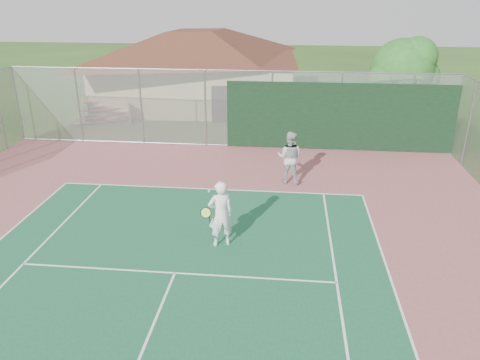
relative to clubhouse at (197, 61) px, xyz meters
name	(u,v)px	position (x,y,z in m)	size (l,w,h in m)	color
back_fence	(274,112)	(4.99, -8.04, -1.07)	(20.08, 0.11, 3.53)	gray
clubhouse	(197,61)	(0.00, 0.00, 0.00)	(12.81, 8.81, 5.40)	#CBB481
bleachers	(106,111)	(-4.41, -4.22, -2.21)	(3.31, 2.61, 1.01)	#A72D26
tree	(404,73)	(10.92, -5.84, 0.44)	(3.47, 3.29, 4.84)	#372514
player_white_front	(220,214)	(3.86, -17.05, -1.76)	(0.94, 0.78, 1.95)	white
player_grey_back	(290,158)	(5.75, -12.14, -1.75)	(1.10, 0.95, 1.97)	#A8ABAD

